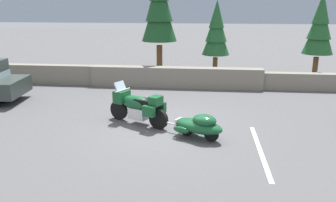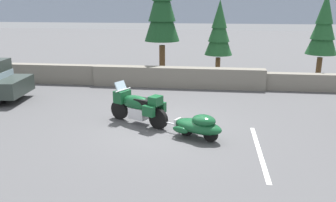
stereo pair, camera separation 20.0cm
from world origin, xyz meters
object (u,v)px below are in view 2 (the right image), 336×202
Objects in this scene: touring_motorcycle at (138,106)px; pine_tree_secondary at (324,27)px; car_shaped_trailer at (198,125)px; pine_tree_tall at (162,5)px; pine_tree_far_right at (219,31)px.

pine_tree_secondary is (7.58, 7.06, 2.11)m from touring_motorcycle.
touring_motorcycle is 1.00× the size of car_shaped_trailer.
pine_tree_tall is 1.37× the size of pine_tree_secondary.
pine_tree_tall is at bearing 105.27° from car_shaped_trailer.
car_shaped_trailer is 0.49× the size of pine_tree_secondary.
touring_motorcycle is 2.30m from car_shaped_trailer.
pine_tree_tall reaches higher than touring_motorcycle.
touring_motorcycle is at bearing -137.05° from pine_tree_secondary.
car_shaped_trailer is at bearing -74.73° from pine_tree_tall.
pine_tree_far_right is (-4.93, -0.00, -0.23)m from pine_tree_secondary.
touring_motorcycle is 7.77m from pine_tree_far_right.
pine_tree_tall is at bearing 179.06° from pine_tree_secondary.
pine_tree_secondary reaches higher than pine_tree_far_right.
touring_motorcycle is 7.83m from pine_tree_tall.
pine_tree_tall reaches higher than pine_tree_far_right.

